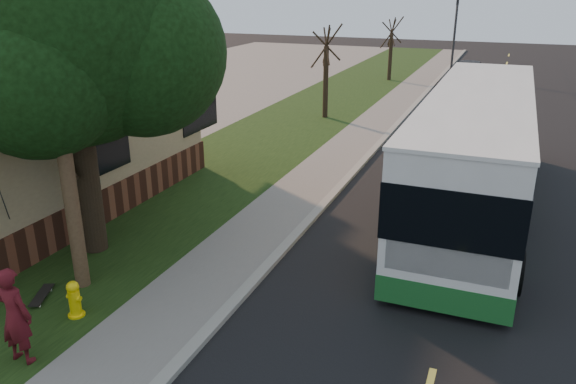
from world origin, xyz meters
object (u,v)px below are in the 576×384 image
object	(u,v)px
utility_pole	(51,66)
traffic_signal	(455,28)
skateboarder	(15,315)
dumpster	(88,139)
distant_car	(468,73)
transit_bus	(475,149)
fire_hydrant	(74,299)
bare_tree_far	(391,50)
bare_tree_near	(326,73)
skateboard_main	(42,295)
leafy_tree	(73,28)

from	to	relation	value
utility_pole	traffic_signal	size ratio (longest dim) A/B	1.65
skateboarder	dumpster	distance (m)	12.20
distant_car	transit_bus	bearing A→B (deg)	-85.51
utility_pole	distant_car	xyz separation A→B (m)	(5.26, 28.99, -3.83)
fire_hydrant	traffic_signal	size ratio (longest dim) A/B	0.13
utility_pole	bare_tree_far	size ratio (longest dim) A/B	2.25
fire_hydrant	utility_pole	size ratio (longest dim) A/B	0.08
bare_tree_near	skateboard_main	distance (m)	17.87
traffic_signal	distant_car	size ratio (longest dim) A/B	1.17
fire_hydrant	skateboarder	bearing A→B (deg)	-85.95
bare_tree_near	skateboarder	bearing A→B (deg)	-87.05
fire_hydrant	skateboard_main	distance (m)	1.17
fire_hydrant	bare_tree_far	size ratio (longest dim) A/B	0.18
transit_bus	skateboarder	xyz separation A→B (m)	(-6.40, -10.03, -0.83)
bare_tree_far	skateboard_main	size ratio (longest dim) A/B	4.52
skateboard_main	utility_pole	bearing A→B (deg)	62.09
bare_tree_far	dumpster	distance (m)	22.42
leafy_tree	skateboarder	xyz separation A→B (m)	(1.67, -4.06, -4.23)
bare_tree_near	transit_bus	distance (m)	11.95
utility_pole	skateboarder	bearing A→B (deg)	-71.49
leafy_tree	utility_pole	bearing A→B (deg)	-62.40
leafy_tree	bare_tree_near	bearing A→B (deg)	87.50
dumpster	leafy_tree	bearing A→B (deg)	-48.08
skateboarder	leafy_tree	bearing A→B (deg)	-67.71
transit_bus	skateboarder	distance (m)	11.93
transit_bus	skateboard_main	world-z (taller)	transit_bus
bare_tree_near	distant_car	world-z (taller)	bare_tree_near
fire_hydrant	skateboarder	world-z (taller)	skateboarder
bare_tree_near	utility_pole	bearing A→B (deg)	-89.34
traffic_signal	dumpster	xyz separation A→B (m)	(-10.00, -25.42, -2.43)
utility_pole	bare_tree_near	size ratio (longest dim) A/B	2.11
bare_tree_far	distant_car	size ratio (longest dim) A/B	0.86
traffic_signal	dumpster	size ratio (longest dim) A/B	3.48
utility_pole	distant_car	distance (m)	29.71
utility_pole	bare_tree_near	xyz separation A→B (m)	(-0.19, 17.01, -2.48)
transit_bus	dumpster	bearing A→B (deg)	-179.85
fire_hydrant	skateboard_main	size ratio (longest dim) A/B	0.83
utility_pole	leafy_tree	world-z (taller)	utility_pole
traffic_signal	distant_car	bearing A→B (deg)	-70.06
bare_tree_far	skateboard_main	bearing A→B (deg)	-91.35
leafy_tree	bare_tree_far	distance (m)	27.56
traffic_signal	skateboarder	size ratio (longest dim) A/B	3.16
skateboard_main	fire_hydrant	bearing A→B (deg)	-12.65
traffic_signal	dumpster	bearing A→B (deg)	-111.48
transit_bus	utility_pole	bearing A→B (deg)	-133.38
fire_hydrant	bare_tree_near	distance (m)	18.10
fire_hydrant	dumpster	size ratio (longest dim) A/B	0.47
dumpster	distant_car	distance (m)	24.27
traffic_signal	leafy_tree	bearing A→B (deg)	-98.47
utility_pole	dumpster	xyz separation A→B (m)	(-6.19, 7.59, -3.90)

